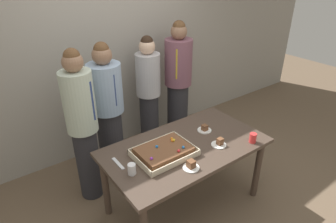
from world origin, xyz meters
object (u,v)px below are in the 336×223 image
at_px(plated_slice_near_right, 205,129).
at_px(drink_cup_nearest, 253,138).
at_px(party_table, 185,153).
at_px(plated_slice_near_left, 219,143).
at_px(cake_server_utensil, 118,163).
at_px(person_striped_tie_right, 149,93).
at_px(person_far_right_suit, 83,126).
at_px(drink_cup_middle, 132,169).
at_px(person_green_shirt_behind, 178,82).
at_px(sheet_cake, 164,152).
at_px(person_serving_front, 108,111).
at_px(plated_slice_far_left, 191,166).

distance_m(plated_slice_near_right, drink_cup_nearest, 0.51).
bearing_deg(party_table, plated_slice_near_left, -35.50).
height_order(plated_slice_near_right, cake_server_utensil, plated_slice_near_right).
relative_size(party_table, person_striped_tie_right, 1.02).
xyz_separation_m(party_table, person_far_right_suit, (-0.75, 0.75, 0.22)).
distance_m(plated_slice_near_right, drink_cup_middle, 1.00).
xyz_separation_m(plated_slice_near_left, drink_cup_nearest, (0.31, -0.16, 0.03)).
bearing_deg(person_green_shirt_behind, plated_slice_near_left, 21.39).
bearing_deg(person_striped_tie_right, person_far_right_suit, -41.29).
bearing_deg(plated_slice_near_left, person_striped_tie_right, 87.35).
xyz_separation_m(sheet_cake, person_far_right_suit, (-0.48, 0.76, 0.09)).
distance_m(drink_cup_nearest, person_serving_front, 1.64).
distance_m(party_table, drink_cup_nearest, 0.70).
height_order(sheet_cake, person_striped_tie_right, person_striped_tie_right).
distance_m(plated_slice_near_right, person_far_right_suit, 1.27).
bearing_deg(drink_cup_middle, plated_slice_near_right, 8.97).
height_order(party_table, sheet_cake, sheet_cake).
height_order(plated_slice_near_right, drink_cup_middle, drink_cup_middle).
xyz_separation_m(plated_slice_far_left, person_striped_tie_right, (0.52, 1.49, 0.03)).
distance_m(sheet_cake, plated_slice_near_right, 0.61).
xyz_separation_m(party_table, person_green_shirt_behind, (0.80, 1.14, 0.21)).
xyz_separation_m(sheet_cake, plated_slice_near_left, (0.54, -0.19, -0.01)).
relative_size(party_table, plated_slice_near_left, 10.82).
relative_size(plated_slice_near_right, person_far_right_suit, 0.09).
distance_m(person_striped_tie_right, person_far_right_suit, 1.17).
relative_size(plated_slice_near_left, plated_slice_far_left, 1.00).
distance_m(drink_cup_nearest, cake_server_utensil, 1.35).
distance_m(plated_slice_near_right, person_green_shirt_behind, 1.14).
xyz_separation_m(plated_slice_near_right, person_green_shirt_behind, (0.45, 1.05, 0.10)).
relative_size(person_serving_front, person_far_right_suit, 0.97).
bearing_deg(person_striped_tie_right, cake_server_utensil, -17.08).
relative_size(sheet_cake, drink_cup_nearest, 5.52).
bearing_deg(cake_server_utensil, plated_slice_far_left, -41.48).
bearing_deg(plated_slice_near_left, sheet_cake, 160.31).
xyz_separation_m(sheet_cake, person_serving_front, (-0.09, 0.99, 0.04)).
bearing_deg(person_serving_front, cake_server_utensil, -25.85).
bearing_deg(person_striped_tie_right, plated_slice_near_right, 26.97).
bearing_deg(sheet_cake, party_table, 0.63).
bearing_deg(person_serving_front, drink_cup_middle, -20.62).
relative_size(plated_slice_far_left, person_far_right_suit, 0.09).
bearing_deg(person_far_right_suit, sheet_cake, 0.03).
height_order(party_table, drink_cup_middle, drink_cup_middle).
distance_m(drink_cup_nearest, drink_cup_middle, 1.26).
bearing_deg(person_striped_tie_right, person_serving_front, -46.93).
bearing_deg(drink_cup_nearest, drink_cup_middle, 166.53).
bearing_deg(party_table, cake_server_utensil, 168.75).
distance_m(sheet_cake, person_striped_tie_right, 1.34).
distance_m(cake_server_utensil, person_striped_tie_right, 1.46).
distance_m(plated_slice_far_left, person_green_shirt_behind, 1.75).
distance_m(plated_slice_near_left, plated_slice_far_left, 0.47).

